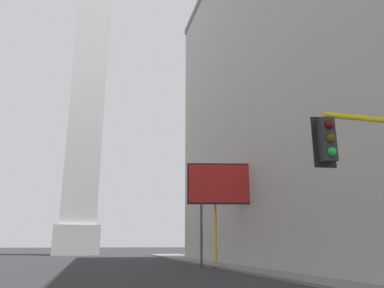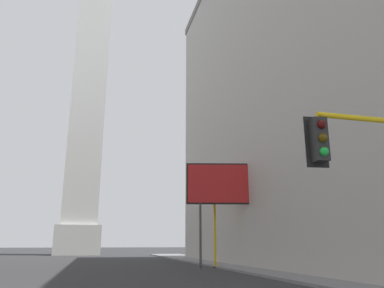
# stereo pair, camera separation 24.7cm
# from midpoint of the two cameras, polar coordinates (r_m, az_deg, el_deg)

# --- Properties ---
(sidewalk_right) EXTENTS (5.00, 79.38, 0.15)m
(sidewalk_right) POSITION_cam_midpoint_polar(r_m,az_deg,el_deg) (27.69, 11.48, -18.23)
(sidewalk_right) COLOR slate
(sidewalk_right) RESTS_ON ground_plane
(building_right) EXTENTS (24.69, 45.10, 32.81)m
(building_right) POSITION_cam_midpoint_polar(r_m,az_deg,el_deg) (38.00, 26.29, 9.32)
(building_right) COLOR #B2AFAA
(building_right) RESTS_ON ground_plane
(obelisk) EXTENTS (7.35, 7.35, 75.70)m
(obelisk) POSITION_cam_midpoint_polar(r_m,az_deg,el_deg) (75.87, -14.85, 12.93)
(obelisk) COLOR silver
(obelisk) RESTS_ON ground_plane
(traffic_light_mid_right) EXTENTS (0.76, 0.52, 6.21)m
(traffic_light_mid_right) POSITION_cam_midpoint_polar(r_m,az_deg,el_deg) (30.21, 3.47, -10.58)
(traffic_light_mid_right) COLOR yellow
(traffic_light_mid_right) RESTS_ON ground_plane
(billboard_sign) EXTENTS (6.48, 1.64, 7.92)m
(billboard_sign) POSITION_cam_midpoint_polar(r_m,az_deg,el_deg) (29.40, 5.87, -6.35)
(billboard_sign) COLOR #3F3F42
(billboard_sign) RESTS_ON ground_plane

